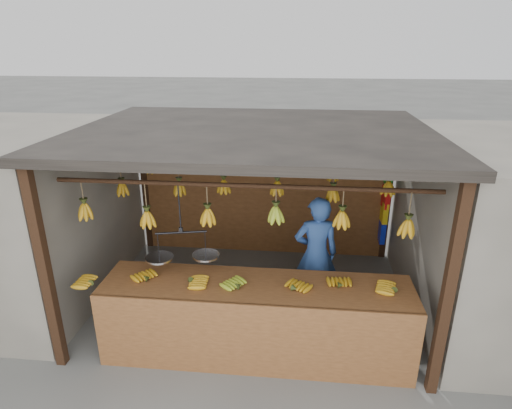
# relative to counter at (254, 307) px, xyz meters

# --- Properties ---
(ground) EXTENTS (80.00, 80.00, 0.00)m
(ground) POSITION_rel_counter_xyz_m (-0.14, 1.23, -0.71)
(ground) COLOR #5B5B57
(stall) EXTENTS (4.30, 3.30, 2.40)m
(stall) POSITION_rel_counter_xyz_m (-0.14, 1.56, 1.27)
(stall) COLOR black
(stall) RESTS_ON ground
(counter) EXTENTS (3.61, 0.78, 0.96)m
(counter) POSITION_rel_counter_xyz_m (0.00, 0.00, 0.00)
(counter) COLOR brown
(counter) RESTS_ON ground
(hanging_bananas) EXTENTS (3.61, 2.24, 0.40)m
(hanging_bananas) POSITION_rel_counter_xyz_m (-0.15, 1.23, 0.92)
(hanging_bananas) COLOR #B78013
(hanging_bananas) RESTS_ON ground
(balance_scale) EXTENTS (0.80, 0.41, 0.87)m
(balance_scale) POSITION_rel_counter_xyz_m (-0.83, 0.23, 0.48)
(balance_scale) COLOR black
(balance_scale) RESTS_ON ground
(vendor) EXTENTS (0.63, 0.46, 1.58)m
(vendor) POSITION_rel_counter_xyz_m (0.69, 1.13, 0.08)
(vendor) COLOR #3359A5
(vendor) RESTS_ON ground
(bag_bundles) EXTENTS (0.08, 0.26, 1.32)m
(bag_bundles) POSITION_rel_counter_xyz_m (1.80, 2.58, 0.28)
(bag_bundles) COLOR #199926
(bag_bundles) RESTS_ON ground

